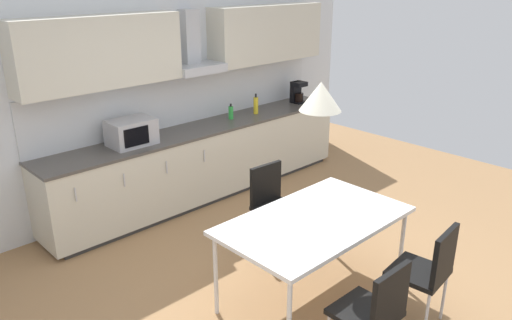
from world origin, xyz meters
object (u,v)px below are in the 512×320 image
(coffee_maker, at_px, (297,92))
(bottle_green, at_px, (231,112))
(microwave, at_px, (131,132))
(dining_table, at_px, (315,223))
(pendant_lamp, at_px, (321,96))
(chair_far_right, at_px, (272,199))
(chair_near_left, at_px, (376,308))
(bottle_yellow, at_px, (256,105))
(chair_near_right, at_px, (429,267))

(coffee_maker, xyz_separation_m, bottle_green, (-1.25, 0.00, -0.07))
(microwave, bearing_deg, dining_table, -82.61)
(coffee_maker, height_order, dining_table, coffee_maker)
(pendant_lamp, bearing_deg, chair_far_right, 66.82)
(coffee_maker, height_order, chair_near_left, coffee_maker)
(coffee_maker, bearing_deg, bottle_green, 179.83)
(microwave, bearing_deg, coffee_maker, 0.56)
(coffee_maker, relative_size, dining_table, 0.19)
(microwave, distance_m, bottle_yellow, 1.83)
(pendant_lamp, bearing_deg, chair_near_right, -66.62)
(bottle_yellow, bearing_deg, pendant_lamp, -123.61)
(pendant_lamp, bearing_deg, microwave, 97.39)
(coffee_maker, xyz_separation_m, chair_near_left, (-2.74, -3.18, -0.51))
(coffee_maker, height_order, chair_far_right, coffee_maker)
(bottle_yellow, height_order, pendant_lamp, pendant_lamp)
(coffee_maker, height_order, chair_near_right, coffee_maker)
(microwave, xyz_separation_m, bottle_yellow, (1.83, -0.01, -0.03))
(chair_far_right, distance_m, chair_near_right, 1.68)
(microwave, bearing_deg, chair_far_right, -65.88)
(bottle_green, bearing_deg, bottle_yellow, -5.42)
(chair_far_right, distance_m, pendant_lamp, 1.54)
(chair_near_right, xyz_separation_m, chair_near_left, (-0.72, -0.00, 0.00))
(microwave, xyz_separation_m, chair_far_right, (0.66, -1.47, -0.50))
(chair_near_left, bearing_deg, bottle_yellow, 59.02)
(chair_near_left, bearing_deg, coffee_maker, 49.26)
(microwave, bearing_deg, chair_near_left, -91.02)
(chair_far_right, distance_m, chair_near_left, 1.83)
(bottle_yellow, distance_m, dining_table, 2.79)
(chair_near_left, bearing_deg, pendant_lamp, 67.01)
(microwave, distance_m, bottle_green, 1.44)
(microwave, height_order, chair_far_right, microwave)
(bottle_yellow, xyz_separation_m, chair_near_left, (-1.89, -3.15, -0.48))
(bottle_yellow, relative_size, chair_near_right, 0.31)
(chair_near_right, distance_m, chair_near_left, 0.72)
(chair_far_right, xyz_separation_m, pendant_lamp, (-0.36, -0.84, 1.24))
(chair_near_right, relative_size, pendant_lamp, 2.72)
(bottle_green, relative_size, pendant_lamp, 0.61)
(bottle_yellow, height_order, chair_far_right, bottle_yellow)
(chair_near_left, bearing_deg, bottle_green, 64.93)
(chair_near_right, bearing_deg, chair_near_left, -179.97)
(bottle_green, relative_size, chair_near_right, 0.23)
(dining_table, height_order, pendant_lamp, pendant_lamp)
(chair_far_right, relative_size, pendant_lamp, 2.72)
(bottle_green, bearing_deg, pendant_lamp, -115.80)
(microwave, bearing_deg, chair_near_right, -78.13)
(dining_table, bearing_deg, bottle_yellow, 56.39)
(chair_near_right, bearing_deg, coffee_maker, 57.58)
(dining_table, bearing_deg, pendant_lamp, 45.00)
(coffee_maker, xyz_separation_m, bottle_yellow, (-0.85, -0.03, -0.04))
(coffee_maker, bearing_deg, chair_near_left, -130.74)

